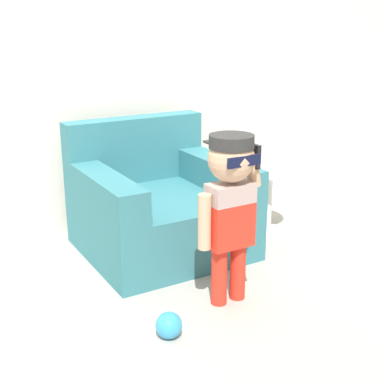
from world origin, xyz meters
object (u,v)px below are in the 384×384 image
Objects in this scene: armchair at (159,207)px; toy_ball at (169,325)px; side_table at (267,195)px; person_child at (230,194)px.

toy_ball is at bearing -114.56° from armchair.
toy_ball is at bearing -145.95° from side_table.
person_child reaches higher than toy_ball.
armchair is 1.15m from toy_ball.
toy_ball is (-1.30, -0.88, -0.23)m from side_table.
armchair reaches higher than toy_ball.
side_table is 3.57× the size of toy_ball.
side_table is (0.83, -0.15, -0.01)m from armchair.
person_child reaches higher than armchair.
armchair is at bearing 169.80° from side_table.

